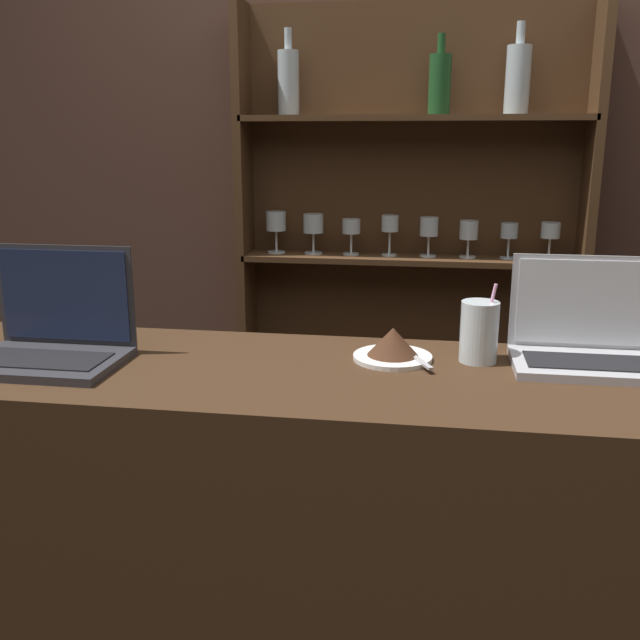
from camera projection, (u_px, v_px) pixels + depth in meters
bar_counter at (379, 587)px, 1.57m from camera, size 2.07×0.52×0.99m
back_wall at (410, 168)px, 2.52m from camera, size 7.00×0.06×2.70m
back_shelf at (408, 269)px, 2.53m from camera, size 1.20×0.18×1.90m
laptop_near at (52, 337)px, 1.52m from camera, size 0.32×0.22×0.24m
laptop_far at (596, 341)px, 1.49m from camera, size 0.35×0.20×0.22m
cake_plate at (393, 346)px, 1.53m from camera, size 0.17×0.18×0.07m
water_glass at (479, 332)px, 1.51m from camera, size 0.08×0.08×0.17m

